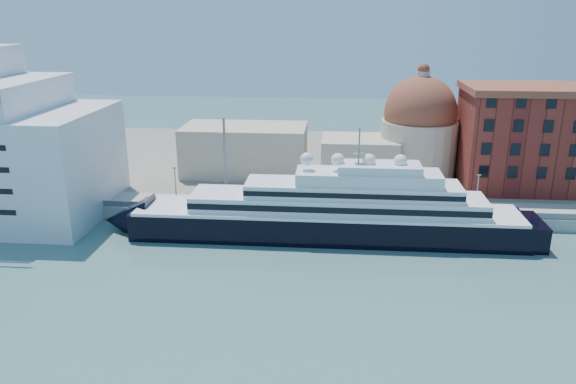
{
  "coord_description": "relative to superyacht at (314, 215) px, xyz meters",
  "views": [
    {
      "loc": [
        2.22,
        -75.63,
        40.8
      ],
      "look_at": [
        -5.87,
        18.0,
        10.35
      ],
      "focal_mm": 35.0,
      "sensor_mm": 36.0,
      "label": 1
    }
  ],
  "objects": [
    {
      "name": "land",
      "position": [
        1.36,
        52.0,
        -3.23
      ],
      "size": [
        260.0,
        72.0,
        2.0
      ],
      "primitive_type": "cube",
      "color": "slate",
      "rests_on": "ground"
    },
    {
      "name": "quay",
      "position": [
        1.36,
        11.0,
        -2.98
      ],
      "size": [
        180.0,
        10.0,
        2.5
      ],
      "primitive_type": "cube",
      "color": "gray",
      "rests_on": "ground"
    },
    {
      "name": "quay_fence",
      "position": [
        1.36,
        6.5,
        -1.13
      ],
      "size": [
        180.0,
        0.1,
        1.2
      ],
      "primitive_type": "cube",
      "color": "slate",
      "rests_on": "quay"
    },
    {
      "name": "church",
      "position": [
        7.75,
        34.72,
        6.67
      ],
      "size": [
        66.0,
        18.0,
        25.5
      ],
      "color": "beige",
      "rests_on": "land"
    },
    {
      "name": "service_barge",
      "position": [
        -54.75,
        -1.41,
        -3.55
      ],
      "size": [
        11.18,
        6.87,
        2.39
      ],
      "rotation": [
        0.0,
        0.0,
        0.34
      ],
      "color": "white",
      "rests_on": "ground"
    },
    {
      "name": "ground",
      "position": [
        1.36,
        -23.0,
        -4.23
      ],
      "size": [
        400.0,
        400.0,
        0.0
      ],
      "primitive_type": "plane",
      "color": "#37605D",
      "rests_on": "ground"
    },
    {
      "name": "superyacht",
      "position": [
        0.0,
        0.0,
        0.0
      ],
      "size": [
        82.08,
        11.38,
        24.53
      ],
      "color": "black",
      "rests_on": "ground"
    },
    {
      "name": "lamp_posts",
      "position": [
        -11.31,
        9.27,
        5.61
      ],
      "size": [
        120.8,
        2.4,
        18.0
      ],
      "color": "slate",
      "rests_on": "quay"
    },
    {
      "name": "warehouse",
      "position": [
        53.36,
        29.0,
        9.56
      ],
      "size": [
        43.0,
        19.0,
        23.25
      ],
      "color": "maroon",
      "rests_on": "land"
    }
  ]
}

